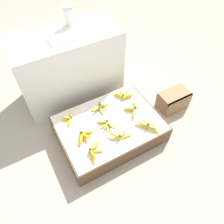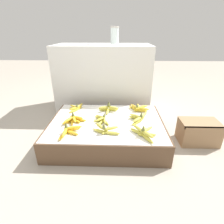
{
  "view_description": "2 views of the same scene",
  "coord_description": "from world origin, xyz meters",
  "px_view_note": "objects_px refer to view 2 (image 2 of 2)",
  "views": [
    {
      "loc": [
        -0.65,
        -1.22,
        2.05
      ],
      "look_at": [
        0.04,
        0.01,
        0.35
      ],
      "focal_mm": 35.0,
      "sensor_mm": 36.0,
      "label": 1
    },
    {
      "loc": [
        0.1,
        -1.47,
        0.99
      ],
      "look_at": [
        0.05,
        0.09,
        0.26
      ],
      "focal_mm": 28.0,
      "sensor_mm": 36.0,
      "label": 2
    }
  ],
  "objects_px": {
    "banana_bunch_front_midleft": "(106,129)",
    "banana_bunch_middle_midleft": "(102,120)",
    "foam_tray_white": "(99,44)",
    "banana_bunch_front_midright": "(144,132)",
    "banana_bunch_middle_left": "(74,119)",
    "glass_jar": "(115,35)",
    "banana_bunch_back_midleft": "(108,109)",
    "banana_bunch_middle_midright": "(139,118)",
    "banana_bunch_front_left": "(69,131)",
    "banana_bunch_back_left": "(76,108)",
    "wooden_crate": "(198,132)",
    "banana_bunch_back_midright": "(138,108)"
  },
  "relations": [
    {
      "from": "banana_bunch_middle_left",
      "to": "banana_bunch_middle_midleft",
      "type": "relative_size",
      "value": 1.1
    },
    {
      "from": "banana_bunch_middle_left",
      "to": "banana_bunch_back_midleft",
      "type": "height_order",
      "value": "banana_bunch_back_midleft"
    },
    {
      "from": "banana_bunch_front_midright",
      "to": "banana_bunch_back_midleft",
      "type": "distance_m",
      "value": 0.55
    },
    {
      "from": "wooden_crate",
      "to": "banana_bunch_middle_midright",
      "type": "distance_m",
      "value": 0.58
    },
    {
      "from": "banana_bunch_middle_midleft",
      "to": "banana_bunch_middle_midright",
      "type": "xyz_separation_m",
      "value": [
        0.35,
        0.04,
        0.01
      ]
    },
    {
      "from": "banana_bunch_middle_left",
      "to": "banana_bunch_back_midleft",
      "type": "relative_size",
      "value": 0.98
    },
    {
      "from": "banana_bunch_middle_midright",
      "to": "foam_tray_white",
      "type": "bearing_deg",
      "value": 121.7
    },
    {
      "from": "banana_bunch_middle_left",
      "to": "banana_bunch_middle_midleft",
      "type": "distance_m",
      "value": 0.26
    },
    {
      "from": "banana_bunch_front_midright",
      "to": "banana_bunch_middle_left",
      "type": "height_order",
      "value": "banana_bunch_front_midright"
    },
    {
      "from": "banana_bunch_back_midleft",
      "to": "banana_bunch_middle_midright",
      "type": "bearing_deg",
      "value": -33.43
    },
    {
      "from": "foam_tray_white",
      "to": "banana_bunch_front_left",
      "type": "bearing_deg",
      "value": -99.93
    },
    {
      "from": "banana_bunch_middle_midright",
      "to": "glass_jar",
      "type": "distance_m",
      "value": 1.2
    },
    {
      "from": "banana_bunch_back_left",
      "to": "banana_bunch_front_left",
      "type": "bearing_deg",
      "value": -84.35
    },
    {
      "from": "banana_bunch_middle_midright",
      "to": "banana_bunch_back_midright",
      "type": "distance_m",
      "value": 0.24
    },
    {
      "from": "banana_bunch_middle_midleft",
      "to": "banana_bunch_back_left",
      "type": "relative_size",
      "value": 1.01
    },
    {
      "from": "banana_bunch_front_midleft",
      "to": "banana_bunch_middle_midleft",
      "type": "distance_m",
      "value": 0.19
    },
    {
      "from": "glass_jar",
      "to": "banana_bunch_middle_midright",
      "type": "bearing_deg",
      "value": -74.85
    },
    {
      "from": "banana_bunch_front_midright",
      "to": "banana_bunch_back_midleft",
      "type": "xyz_separation_m",
      "value": [
        -0.31,
        0.45,
        0.0
      ]
    },
    {
      "from": "banana_bunch_middle_midleft",
      "to": "foam_tray_white",
      "type": "height_order",
      "value": "foam_tray_white"
    },
    {
      "from": "banana_bunch_front_left",
      "to": "banana_bunch_back_midright",
      "type": "relative_size",
      "value": 1.02
    },
    {
      "from": "wooden_crate",
      "to": "banana_bunch_back_midright",
      "type": "distance_m",
      "value": 0.62
    },
    {
      "from": "banana_bunch_back_midright",
      "to": "glass_jar",
      "type": "height_order",
      "value": "glass_jar"
    },
    {
      "from": "wooden_crate",
      "to": "banana_bunch_middle_midright",
      "type": "xyz_separation_m",
      "value": [
        -0.57,
        0.03,
        0.13
      ]
    },
    {
      "from": "banana_bunch_front_midright",
      "to": "banana_bunch_middle_left",
      "type": "xyz_separation_m",
      "value": [
        -0.63,
        0.21,
        -0.0
      ]
    },
    {
      "from": "banana_bunch_front_left",
      "to": "banana_bunch_middle_midleft",
      "type": "distance_m",
      "value": 0.33
    },
    {
      "from": "banana_bunch_front_midleft",
      "to": "banana_bunch_back_left",
      "type": "relative_size",
      "value": 1.18
    },
    {
      "from": "banana_bunch_middle_midright",
      "to": "banana_bunch_middle_left",
      "type": "bearing_deg",
      "value": -175.38
    },
    {
      "from": "banana_bunch_middle_midright",
      "to": "banana_bunch_front_left",
      "type": "bearing_deg",
      "value": -157.66
    },
    {
      "from": "banana_bunch_front_midleft",
      "to": "banana_bunch_front_midright",
      "type": "bearing_deg",
      "value": -6.07
    },
    {
      "from": "banana_bunch_front_left",
      "to": "banana_bunch_middle_midleft",
      "type": "bearing_deg",
      "value": 39.85
    },
    {
      "from": "banana_bunch_middle_midleft",
      "to": "glass_jar",
      "type": "xyz_separation_m",
      "value": [
        0.1,
        0.97,
        0.71
      ]
    },
    {
      "from": "banana_bunch_front_midright",
      "to": "foam_tray_white",
      "type": "distance_m",
      "value": 1.23
    },
    {
      "from": "banana_bunch_back_left",
      "to": "banana_bunch_back_midleft",
      "type": "relative_size",
      "value": 0.89
    },
    {
      "from": "banana_bunch_back_midleft",
      "to": "foam_tray_white",
      "type": "height_order",
      "value": "foam_tray_white"
    },
    {
      "from": "banana_bunch_middle_midright",
      "to": "foam_tray_white",
      "type": "relative_size",
      "value": 0.88
    },
    {
      "from": "banana_bunch_middle_midright",
      "to": "wooden_crate",
      "type": "bearing_deg",
      "value": -2.97
    },
    {
      "from": "banana_bunch_front_midright",
      "to": "banana_bunch_middle_left",
      "type": "distance_m",
      "value": 0.66
    },
    {
      "from": "banana_bunch_middle_left",
      "to": "foam_tray_white",
      "type": "relative_size",
      "value": 0.83
    },
    {
      "from": "banana_bunch_middle_left",
      "to": "banana_bunch_middle_midleft",
      "type": "xyz_separation_m",
      "value": [
        0.26,
        0.01,
        -0.0
      ]
    },
    {
      "from": "banana_bunch_front_left",
      "to": "glass_jar",
      "type": "height_order",
      "value": "glass_jar"
    },
    {
      "from": "banana_bunch_middle_midleft",
      "to": "foam_tray_white",
      "type": "relative_size",
      "value": 0.76
    },
    {
      "from": "banana_bunch_front_left",
      "to": "banana_bunch_front_midright",
      "type": "xyz_separation_m",
      "value": [
        0.62,
        -0.01,
        0.0
      ]
    },
    {
      "from": "banana_bunch_front_midleft",
      "to": "foam_tray_white",
      "type": "distance_m",
      "value": 1.12
    },
    {
      "from": "banana_bunch_back_midleft",
      "to": "foam_tray_white",
      "type": "bearing_deg",
      "value": 105.08
    },
    {
      "from": "wooden_crate",
      "to": "banana_bunch_back_left",
      "type": "xyz_separation_m",
      "value": [
        -1.22,
        0.26,
        0.12
      ]
    },
    {
      "from": "banana_bunch_front_midright",
      "to": "glass_jar",
      "type": "height_order",
      "value": "glass_jar"
    },
    {
      "from": "banana_bunch_front_left",
      "to": "banana_bunch_back_left",
      "type": "xyz_separation_m",
      "value": [
        -0.05,
        0.48,
        -0.0
      ]
    },
    {
      "from": "glass_jar",
      "to": "banana_bunch_middle_midleft",
      "type": "bearing_deg",
      "value": -95.73
    },
    {
      "from": "wooden_crate",
      "to": "banana_bunch_middle_midleft",
      "type": "xyz_separation_m",
      "value": [
        -0.92,
        -0.01,
        0.12
      ]
    },
    {
      "from": "glass_jar",
      "to": "wooden_crate",
      "type": "bearing_deg",
      "value": -49.59
    }
  ]
}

